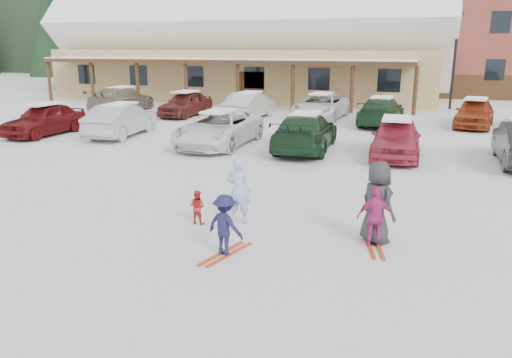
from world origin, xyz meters
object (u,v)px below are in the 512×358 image
(parked_car_2, at_px, (219,128))
(parked_car_11, at_px, (381,111))
(lamp_post, at_px, (455,55))
(parked_car_10, at_px, (321,106))
(toddler_red, at_px, (197,207))
(bystander_dark, at_px, (377,203))
(parked_car_0, at_px, (44,119))
(parked_car_1, at_px, (121,120))
(parked_car_4, at_px, (396,138))
(child_magenta, at_px, (376,217))
(parked_car_8, at_px, (186,104))
(child_navy, at_px, (225,225))
(parked_car_7, at_px, (122,100))
(parked_car_9, at_px, (250,105))
(day_lodge, at_px, (247,45))
(adult_skier, at_px, (239,190))
(parked_car_12, at_px, (475,113))
(parked_car_3, at_px, (305,132))

(parked_car_2, bearing_deg, parked_car_11, 53.84)
(lamp_post, xyz_separation_m, parked_car_10, (-7.01, -6.79, -2.64))
(toddler_red, xyz_separation_m, bystander_dark, (3.97, 0.08, 0.47))
(toddler_red, bearing_deg, parked_car_0, -31.27)
(parked_car_1, height_order, parked_car_2, parked_car_1)
(toddler_red, xyz_separation_m, parked_car_4, (3.99, 8.57, 0.32))
(toddler_red, relative_size, parked_car_10, 0.16)
(child_magenta, relative_size, parked_car_8, 0.31)
(toddler_red, bearing_deg, child_navy, 136.20)
(parked_car_7, height_order, parked_car_9, parked_car_7)
(day_lodge, height_order, lamp_post, day_lodge)
(parked_car_2, height_order, parked_car_8, parked_car_2)
(parked_car_9, bearing_deg, day_lodge, -67.02)
(parked_car_2, xyz_separation_m, parked_car_10, (2.56, 8.61, -0.01))
(child_navy, bearing_deg, parked_car_2, -50.84)
(day_lodge, bearing_deg, parked_car_7, -111.59)
(parked_car_10, bearing_deg, parked_car_0, -136.97)
(adult_skier, xyz_separation_m, parked_car_11, (2.07, 15.73, -0.06))
(parked_car_8, xyz_separation_m, parked_car_12, (15.30, 0.75, 0.01))
(parked_car_3, bearing_deg, parked_car_8, -42.34)
(parked_car_2, xyz_separation_m, parked_car_11, (5.84, 7.46, -0.00))
(lamp_post, relative_size, parked_car_10, 1.17)
(parked_car_4, xyz_separation_m, parked_car_11, (-1.04, 7.52, -0.01))
(parked_car_3, xyz_separation_m, parked_car_4, (3.38, -0.22, -0.00))
(parked_car_4, distance_m, parked_car_10, 9.69)
(child_navy, bearing_deg, parked_car_0, -21.68)
(child_magenta, relative_size, parked_car_4, 0.30)
(child_navy, xyz_separation_m, parked_car_7, (-13.64, 18.10, 0.13))
(day_lodge, height_order, parked_car_7, day_lodge)
(parked_car_2, height_order, parked_car_11, parked_car_2)
(adult_skier, relative_size, parked_car_2, 0.30)
(parked_car_2, xyz_separation_m, parked_car_4, (6.88, -0.06, 0.01))
(child_magenta, distance_m, parked_car_2, 11.16)
(day_lodge, xyz_separation_m, parked_car_8, (0.19, -11.48, -3.24))
(parked_car_12, bearing_deg, parked_car_10, -173.21)
(bystander_dark, distance_m, parked_car_4, 8.49)
(child_navy, relative_size, parked_car_1, 0.28)
(adult_skier, bearing_deg, parked_car_8, -63.02)
(lamp_post, distance_m, parked_car_2, 18.32)
(day_lodge, distance_m, parked_car_10, 13.29)
(parked_car_11, bearing_deg, adult_skier, 85.83)
(parked_car_3, bearing_deg, parked_car_11, -109.57)
(parked_car_1, relative_size, parked_car_7, 0.85)
(lamp_post, distance_m, parked_car_11, 9.16)
(child_magenta, height_order, parked_car_12, parked_car_12)
(child_magenta, xyz_separation_m, parked_car_4, (0.02, 8.74, 0.08))
(parked_car_1, bearing_deg, day_lodge, -94.08)
(parked_car_4, bearing_deg, day_lodge, 121.93)
(parked_car_9, bearing_deg, bystander_dark, 120.14)
(toddler_red, relative_size, parked_car_1, 0.18)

